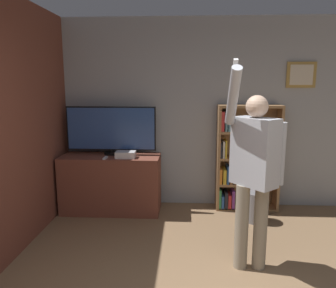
{
  "coord_description": "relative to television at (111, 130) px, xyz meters",
  "views": [
    {
      "loc": [
        -0.26,
        -1.61,
        1.8
      ],
      "look_at": [
        -0.45,
        2.02,
        1.12
      ],
      "focal_mm": 35.0,
      "sensor_mm": 36.0,
      "label": 1
    }
  ],
  "objects": [
    {
      "name": "wall_back",
      "position": [
        1.3,
        0.29,
        0.2
      ],
      "size": [
        6.02,
        0.09,
        2.7
      ],
      "color": "#9EA3A8",
      "rests_on": "ground_plane"
    },
    {
      "name": "wall_side_brick",
      "position": [
        -0.75,
        -1.3,
        0.2
      ],
      "size": [
        0.06,
        4.71,
        2.7
      ],
      "color": "brown",
      "rests_on": "ground_plane"
    },
    {
      "name": "tv_ledge",
      "position": [
        -0.0,
        -0.1,
        -0.75
      ],
      "size": [
        1.36,
        0.53,
        0.8
      ],
      "color": "brown",
      "rests_on": "ground_plane"
    },
    {
      "name": "television",
      "position": [
        0.0,
        0.0,
        0.0
      ],
      "size": [
        1.25,
        0.22,
        0.67
      ],
      "color": "black",
      "rests_on": "tv_ledge"
    },
    {
      "name": "game_console",
      "position": [
        0.23,
        -0.21,
        -0.31
      ],
      "size": [
        0.26,
        0.18,
        0.09
      ],
      "color": "white",
      "rests_on": "tv_ledge"
    },
    {
      "name": "remote_loose",
      "position": [
        -0.03,
        -0.27,
        -0.34
      ],
      "size": [
        0.04,
        0.14,
        0.02
      ],
      "color": "white",
      "rests_on": "tv_ledge"
    },
    {
      "name": "bookshelf",
      "position": [
        1.84,
        0.11,
        -0.44
      ],
      "size": [
        0.87,
        0.28,
        1.5
      ],
      "color": "#997047",
      "rests_on": "ground_plane"
    },
    {
      "name": "person",
      "position": [
        1.68,
        -1.47,
        -0.13
      ],
      "size": [
        0.56,
        0.55,
        2.0
      ],
      "rotation": [
        0.0,
        0.0,
        -0.85
      ],
      "color": "gray",
      "rests_on": "ground_plane"
    },
    {
      "name": "waste_bin",
      "position": [
        1.96,
        -0.35,
        -0.96
      ],
      "size": [
        0.28,
        0.28,
        0.4
      ],
      "color": "gray",
      "rests_on": "ground_plane"
    }
  ]
}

